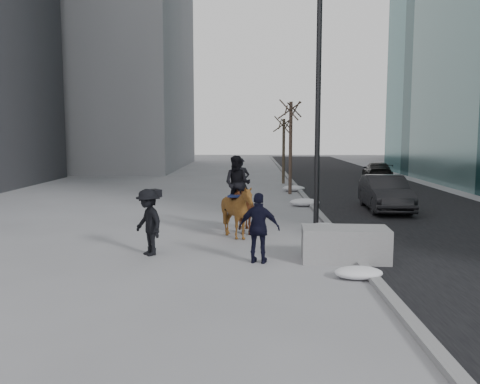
{
  "coord_description": "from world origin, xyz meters",
  "views": [
    {
      "loc": [
        0.29,
        -13.46,
        3.23
      ],
      "look_at": [
        0.0,
        1.2,
        1.5
      ],
      "focal_mm": 38.0,
      "sensor_mm": 36.0,
      "label": 1
    }
  ],
  "objects_px": {
    "mounted_left": "(240,204)",
    "mounted_right": "(237,205)",
    "car_near": "(385,193)",
    "planter": "(345,244)"
  },
  "relations": [
    {
      "from": "planter",
      "to": "car_near",
      "type": "bearing_deg",
      "value": 69.11
    },
    {
      "from": "planter",
      "to": "mounted_left",
      "type": "relative_size",
      "value": 0.89
    },
    {
      "from": "mounted_left",
      "to": "mounted_right",
      "type": "relative_size",
      "value": 0.96
    },
    {
      "from": "planter",
      "to": "mounted_right",
      "type": "relative_size",
      "value": 0.85
    },
    {
      "from": "planter",
      "to": "car_near",
      "type": "relative_size",
      "value": 0.49
    },
    {
      "from": "car_near",
      "to": "mounted_right",
      "type": "bearing_deg",
      "value": -134.16
    },
    {
      "from": "planter",
      "to": "mounted_right",
      "type": "bearing_deg",
      "value": 135.58
    },
    {
      "from": "planter",
      "to": "car_near",
      "type": "distance_m",
      "value": 9.01
    },
    {
      "from": "planter",
      "to": "mounted_right",
      "type": "height_order",
      "value": "mounted_right"
    },
    {
      "from": "mounted_left",
      "to": "mounted_right",
      "type": "height_order",
      "value": "mounted_right"
    }
  ]
}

